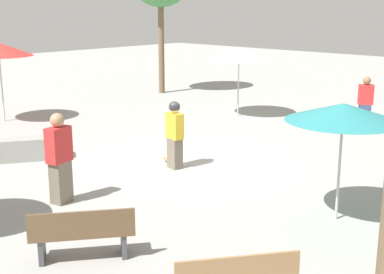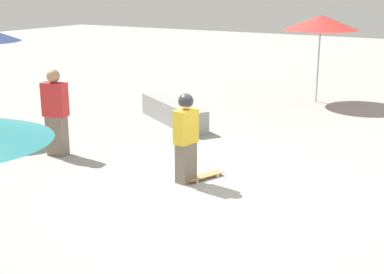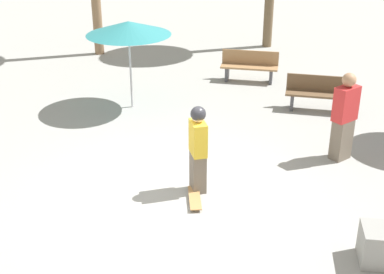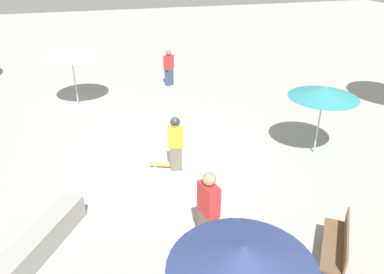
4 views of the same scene
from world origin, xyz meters
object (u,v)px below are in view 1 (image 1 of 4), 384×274
(bench_far, at_px, (83,234))
(bystander_watching, at_px, (365,102))
(skateboard, at_px, (172,161))
(shade_umbrella_teal, at_px, (343,112))
(skater_main, at_px, (175,132))
(concrete_ledge, at_px, (3,150))
(shade_umbrella_white, at_px, (239,54))
(bystander_far, at_px, (60,159))

(bench_far, relative_size, bystander_watching, 0.95)
(skateboard, xyz_separation_m, shade_umbrella_teal, (0.39, 4.71, 1.95))
(bench_far, bearing_deg, skateboard, 66.69)
(bench_far, bearing_deg, skater_main, 64.72)
(concrete_ledge, height_order, bench_far, bench_far)
(skateboard, height_order, concrete_ledge, concrete_ledge)
(concrete_ledge, distance_m, bench_far, 6.15)
(skater_main, bearing_deg, concrete_ledge, 46.08)
(skateboard, bearing_deg, skater_main, 167.39)
(shade_umbrella_white, bearing_deg, bench_far, 26.50)
(skater_main, distance_m, concrete_ledge, 4.41)
(shade_umbrella_teal, bearing_deg, bench_far, -26.37)
(bystander_watching, bearing_deg, skateboard, -140.81)
(skater_main, relative_size, bench_far, 1.06)
(skater_main, distance_m, shade_umbrella_white, 6.65)
(skater_main, relative_size, bystander_watching, 1.00)
(concrete_ledge, height_order, bystander_far, bystander_far)
(bystander_watching, bearing_deg, bench_far, -122.63)
(skater_main, height_order, concrete_ledge, skater_main)
(bystander_watching, bearing_deg, shade_umbrella_white, 160.14)
(shade_umbrella_teal, height_order, bystander_watching, shade_umbrella_teal)
(skateboard, relative_size, bystander_far, 0.45)
(skateboard, relative_size, bystander_watching, 0.50)
(concrete_ledge, xyz_separation_m, shade_umbrella_teal, (-2.36, 7.94, 1.72))
(skater_main, height_order, skateboard, skater_main)
(shade_umbrella_teal, xyz_separation_m, shade_umbrella_white, (-6.09, -7.16, 0.19))
(skater_main, xyz_separation_m, shade_umbrella_white, (-5.90, -2.77, 1.31))
(concrete_ledge, bearing_deg, shade_umbrella_white, 174.71)
(concrete_ledge, distance_m, shade_umbrella_white, 8.70)
(bench_far, xyz_separation_m, bystander_far, (-1.16, -2.36, 0.48))
(skater_main, height_order, bystander_far, bystander_far)
(skater_main, relative_size, shade_umbrella_teal, 0.76)
(concrete_ledge, distance_m, shade_umbrella_teal, 8.46)
(bystander_far, bearing_deg, shade_umbrella_white, -176.59)
(skateboard, xyz_separation_m, bystander_far, (3.38, 0.30, 0.85))
(shade_umbrella_white, bearing_deg, shade_umbrella_teal, 49.60)
(bystander_far, bearing_deg, skateboard, 171.61)
(shade_umbrella_teal, distance_m, shade_umbrella_white, 9.40)
(bench_far, bearing_deg, bystander_watching, 41.39)
(concrete_ledge, xyz_separation_m, bystander_watching, (-9.76, 4.87, 0.53))
(skater_main, distance_m, bystander_watching, 7.34)
(bystander_watching, distance_m, bystander_far, 10.47)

